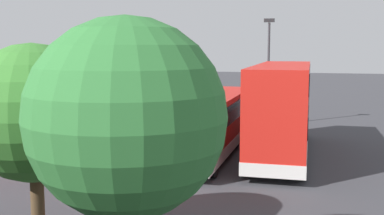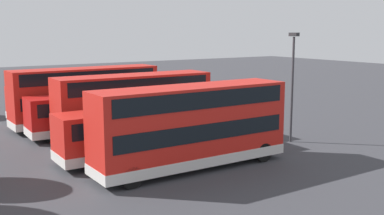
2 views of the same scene
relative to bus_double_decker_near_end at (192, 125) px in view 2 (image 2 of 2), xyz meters
name	(u,v)px [view 2 (image 2 of 2)]	position (x,y,z in m)	size (l,w,h in m)	color
ground_plane	(223,124)	(8.95, -8.91, -2.45)	(140.00, 140.00, 0.00)	#38383D
bus_double_decker_near_end	(192,125)	(0.00, 0.00, 0.00)	(2.68, 11.27, 4.55)	red
bus_single_deck_second	(155,129)	(3.54, 0.32, -0.83)	(2.74, 11.93, 2.95)	red
bus_double_decker_third	(134,106)	(7.40, -0.23, 0.00)	(2.75, 10.74, 4.55)	red
bus_single_deck_fourth	(104,111)	(10.91, 0.52, -0.83)	(2.96, 10.94, 2.95)	#B71411
bus_double_decker_fifth	(86,95)	(14.41, 0.53, 0.00)	(2.82, 11.63, 4.55)	red
bus_single_deck_sixth	(81,99)	(17.95, -0.33, -0.83)	(2.89, 12.05, 2.95)	red
car_hatchback_silver	(201,97)	(18.12, -13.01, -1.75)	(2.32, 4.19, 1.43)	silver
lamp_post_tall	(293,78)	(1.55, -8.99, 1.87)	(0.70, 0.30, 7.31)	#38383D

